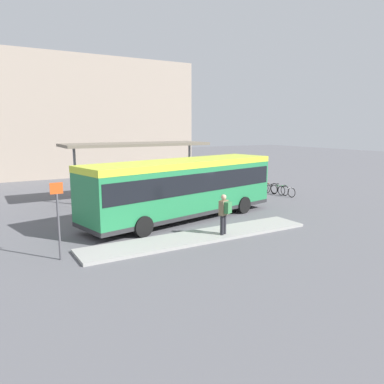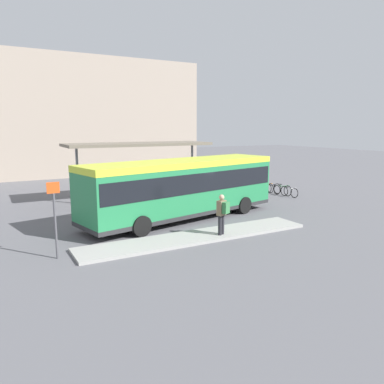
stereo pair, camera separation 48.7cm
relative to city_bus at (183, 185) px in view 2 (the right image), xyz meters
name	(u,v)px [view 2 (the right image)]	position (x,y,z in m)	size (l,w,h in m)	color
ground_plane	(183,219)	(-0.01, 0.00, -1.79)	(120.00, 120.00, 0.00)	#5B5B60
curb_island	(198,237)	(-0.98, -3.30, -1.73)	(10.46, 1.80, 0.12)	#9E9E99
city_bus	(183,185)	(0.00, 0.00, 0.00)	(11.13, 4.77, 3.05)	#237A47
pedestrian_waiting	(222,212)	(-0.05, -3.73, -0.66)	(0.52, 0.55, 1.76)	#232328
bicycle_white	(289,192)	(9.25, 2.05, -1.45)	(0.48, 1.58, 0.68)	black
bicycle_green	(282,190)	(9.32, 2.80, -1.41)	(0.48, 1.77, 0.76)	black
bicycle_black	(273,189)	(9.08, 3.56, -1.44)	(0.48, 1.60, 0.69)	black
bicycle_orange	(267,187)	(9.16, 4.31, -1.43)	(0.48, 1.64, 0.71)	black
station_shelter	(139,145)	(0.15, 6.55, 1.74)	(9.43, 3.17, 3.68)	#706656
potted_planter_near_shelter	(146,194)	(-0.44, 3.88, -1.07)	(0.99, 0.99, 1.40)	slate
platform_sign	(55,217)	(-6.72, -3.05, -0.23)	(0.44, 0.08, 2.80)	#4C4C51
station_building	(58,118)	(-1.72, 25.06, 3.86)	(26.61, 12.19, 11.30)	gray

